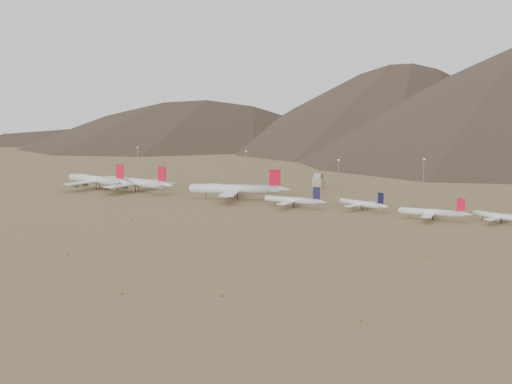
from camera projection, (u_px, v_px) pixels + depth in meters
The scene contains 15 objects.
ground at pixel (204, 207), 425.25m from camera, with size 3000.00×3000.00×0.00m, color olive.
mountain_ridge at pixel (476, 55), 1179.90m from camera, with size 4400.00×1000.00×300.00m.
widebody_west at pixel (97, 180), 508.26m from camera, with size 71.65×55.60×21.34m.
widebody_centre at pixel (136, 182), 493.03m from camera, with size 71.86×55.56×21.36m.
widebody_east at pixel (236, 189), 455.31m from camera, with size 70.33×56.21×21.91m.
narrowbody_a at pixel (294, 200), 422.38m from camera, with size 44.56×31.87×14.70m.
narrowbody_b at pixel (363, 204), 412.26m from camera, with size 37.67×27.99×12.84m.
narrowbody_c at pixel (433, 212), 378.06m from camera, with size 42.91×30.94×14.16m.
narrowbody_d at pixel (502, 217), 368.38m from camera, with size 36.02×26.76×12.27m.
control_tower at pixel (318, 182), 513.44m from camera, with size 8.00×8.00×12.00m.
mast_far_west at pixel (138, 159), 608.70m from camera, with size 2.00×0.60×25.70m.
mast_west at pixel (246, 164), 563.69m from camera, with size 2.00×0.60×25.70m.
mast_centre at pixel (338, 174), 485.42m from camera, with size 2.00×0.60×25.70m.
mast_east at pixel (424, 173), 493.57m from camera, with size 2.00×0.60×25.70m.
desert_scrub at pixel (183, 235), 335.63m from camera, with size 441.22×183.00×0.95m.
Camera 1 is at (235.83, -348.51, 71.19)m, focal length 45.00 mm.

